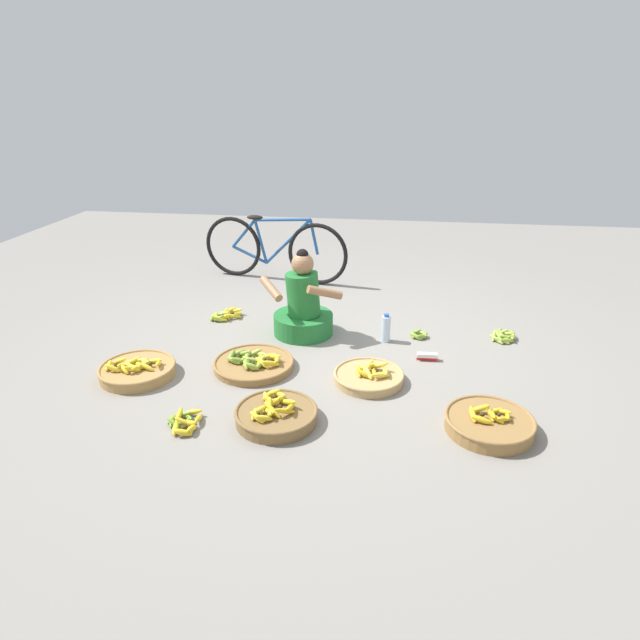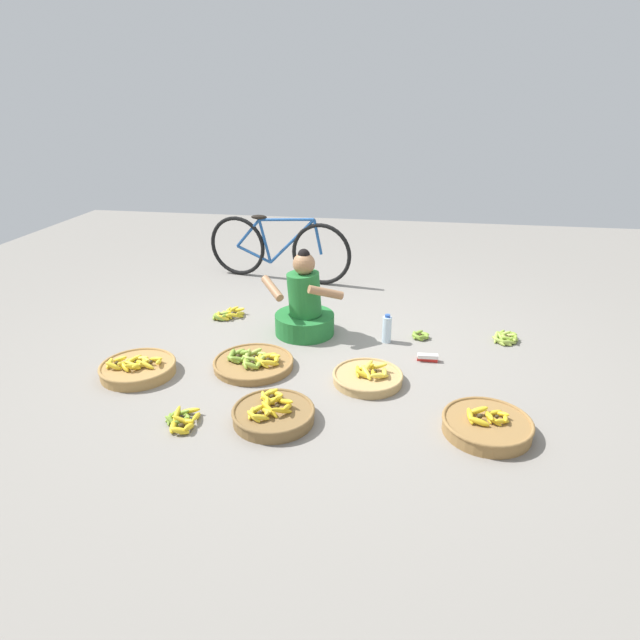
# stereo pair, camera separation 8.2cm
# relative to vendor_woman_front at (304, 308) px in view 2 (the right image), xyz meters

# --- Properties ---
(ground_plane) EXTENTS (10.00, 10.00, 0.00)m
(ground_plane) POSITION_rel_vendor_woman_front_xyz_m (0.22, -0.30, -0.24)
(ground_plane) COLOR gray
(vendor_woman_front) EXTENTS (0.74, 0.52, 0.77)m
(vendor_woman_front) POSITION_rel_vendor_woman_front_xyz_m (0.00, 0.00, 0.00)
(vendor_woman_front) COLOR #237233
(vendor_woman_front) RESTS_ON ground
(bicycle_leaning) EXTENTS (1.68, 0.35, 0.73)m
(bicycle_leaning) POSITION_rel_vendor_woman_front_xyz_m (-0.57, 1.42, 0.11)
(bicycle_leaning) COLOR black
(bicycle_leaning) RESTS_ON ground
(banana_basket_mid_left) EXTENTS (0.52, 0.52, 0.15)m
(banana_basket_mid_left) POSITION_rel_vendor_woman_front_xyz_m (0.62, -0.78, -0.20)
(banana_basket_mid_left) COLOR tan
(banana_basket_mid_left) RESTS_ON ground
(banana_basket_front_left) EXTENTS (0.56, 0.56, 0.15)m
(banana_basket_front_left) POSITION_rel_vendor_woman_front_xyz_m (-1.10, -0.94, -0.19)
(banana_basket_front_left) COLOR #A87F47
(banana_basket_front_left) RESTS_ON ground
(banana_basket_back_center) EXTENTS (0.56, 0.56, 0.16)m
(banana_basket_back_center) POSITION_rel_vendor_woman_front_xyz_m (1.41, -1.30, -0.19)
(banana_basket_back_center) COLOR olive
(banana_basket_back_center) RESTS_ON ground
(banana_basket_mid_right) EXTENTS (0.54, 0.54, 0.16)m
(banana_basket_mid_right) POSITION_rel_vendor_woman_front_xyz_m (0.06, -1.38, -0.19)
(banana_basket_mid_right) COLOR brown
(banana_basket_mid_right) RESTS_ON ground
(banana_basket_front_right) EXTENTS (0.62, 0.62, 0.13)m
(banana_basket_front_right) POSITION_rel_vendor_woman_front_xyz_m (-0.27, -0.70, -0.20)
(banana_basket_front_right) COLOR olive
(banana_basket_front_right) RESTS_ON ground
(loose_bananas_near_bicycle) EXTENTS (0.29, 0.29, 0.09)m
(loose_bananas_near_bicycle) POSITION_rel_vendor_woman_front_xyz_m (-0.79, 0.23, -0.21)
(loose_bananas_near_bicycle) COLOR yellow
(loose_bananas_near_bicycle) RESTS_ON ground
(loose_bananas_front_center) EXTENTS (0.23, 0.28, 0.09)m
(loose_bananas_front_center) POSITION_rel_vendor_woman_front_xyz_m (-0.51, -1.52, -0.21)
(loose_bananas_front_center) COLOR gold
(loose_bananas_front_center) RESTS_ON ground
(loose_bananas_back_right) EXTENTS (0.25, 0.27, 0.10)m
(loose_bananas_back_right) POSITION_rel_vendor_woman_front_xyz_m (1.74, 0.13, -0.21)
(loose_bananas_back_right) COLOR #8CAD38
(loose_bananas_back_right) RESTS_ON ground
(loose_bananas_near_vendor) EXTENTS (0.17, 0.18, 0.07)m
(loose_bananas_near_vendor) POSITION_rel_vendor_woman_front_xyz_m (1.01, 0.06, -0.22)
(loose_bananas_near_vendor) COLOR olive
(loose_bananas_near_vendor) RESTS_ON ground
(water_bottle) EXTENTS (0.08, 0.08, 0.25)m
(water_bottle) POSITION_rel_vendor_woman_front_xyz_m (0.72, -0.06, -0.13)
(water_bottle) COLOR silver
(water_bottle) RESTS_ON ground
(packet_carton_stack) EXTENTS (0.16, 0.07, 0.06)m
(packet_carton_stack) POSITION_rel_vendor_woman_front_xyz_m (1.06, -0.37, -0.21)
(packet_carton_stack) COLOR red
(packet_carton_stack) RESTS_ON ground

